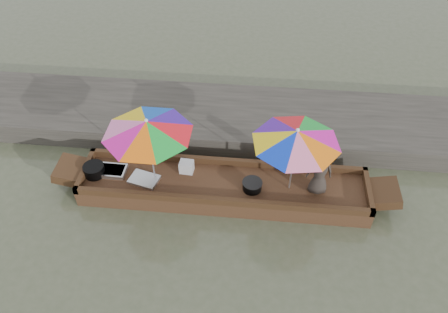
# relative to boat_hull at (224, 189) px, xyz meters

# --- Properties ---
(water) EXTENTS (80.00, 80.00, 0.00)m
(water) POSITION_rel_boat_hull_xyz_m (0.00, 0.00, -0.17)
(water) COLOR #444C34
(water) RESTS_ON ground
(dock) EXTENTS (22.00, 2.20, 0.50)m
(dock) POSITION_rel_boat_hull_xyz_m (0.00, 2.20, 0.08)
(dock) COLOR #2D2B26
(dock) RESTS_ON ground
(boat_hull) EXTENTS (5.86, 1.20, 0.35)m
(boat_hull) POSITION_rel_boat_hull_xyz_m (0.00, 0.00, 0.00)
(boat_hull) COLOR black
(boat_hull) RESTS_ON water
(cooking_pot) EXTENTS (0.43, 0.43, 0.23)m
(cooking_pot) POSITION_rel_boat_hull_xyz_m (-2.68, -0.01, 0.29)
(cooking_pot) COLOR black
(cooking_pot) RESTS_ON boat_hull
(tray_crayfish) EXTENTS (0.59, 0.41, 0.09)m
(tray_crayfish) POSITION_rel_boat_hull_xyz_m (-2.34, 0.07, 0.22)
(tray_crayfish) COLOR silver
(tray_crayfish) RESTS_ON boat_hull
(tray_scallop) EXTENTS (0.66, 0.54, 0.06)m
(tray_scallop) POSITION_rel_boat_hull_xyz_m (-1.62, -0.09, 0.21)
(tray_scallop) COLOR silver
(tray_scallop) RESTS_ON boat_hull
(charcoal_grill) EXTENTS (0.38, 0.38, 0.18)m
(charcoal_grill) POSITION_rel_boat_hull_xyz_m (0.58, -0.10, 0.26)
(charcoal_grill) COLOR black
(charcoal_grill) RESTS_ON boat_hull
(supply_bag) EXTENTS (0.29, 0.24, 0.26)m
(supply_bag) POSITION_rel_boat_hull_xyz_m (-0.80, 0.26, 0.30)
(supply_bag) COLOR silver
(supply_bag) RESTS_ON boat_hull
(vendor) EXTENTS (0.52, 0.35, 1.02)m
(vendor) POSITION_rel_boat_hull_xyz_m (1.86, -0.01, 0.68)
(vendor) COLOR #2E2722
(vendor) RESTS_ON boat_hull
(umbrella_bow) EXTENTS (2.26, 2.26, 1.55)m
(umbrella_bow) POSITION_rel_boat_hull_xyz_m (-1.41, 0.00, 0.95)
(umbrella_bow) COLOR #3C14A5
(umbrella_bow) RESTS_ON boat_hull
(umbrella_stern) EXTENTS (2.00, 2.00, 1.55)m
(umbrella_stern) POSITION_rel_boat_hull_xyz_m (1.33, 0.00, 0.95)
(umbrella_stern) COLOR #E514A4
(umbrella_stern) RESTS_ON boat_hull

